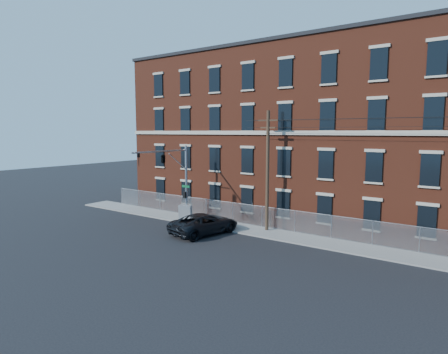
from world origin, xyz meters
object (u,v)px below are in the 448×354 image
traffic_signal_mast (169,166)px  pickup_truck (204,224)px  utility_pole_near (268,169)px  utility_cabinet (185,213)px

traffic_signal_mast → pickup_truck: bearing=-3.5°
traffic_signal_mast → utility_pole_near: (8.00, 3.42, -0.05)m
pickup_truck → utility_cabinet: pickup_truck is taller
utility_pole_near → utility_cabinet: bearing=-170.0°
traffic_signal_mast → utility_cabinet: 4.97m
utility_cabinet → pickup_truck: bearing=-50.2°
pickup_truck → traffic_signal_mast: bearing=8.3°
utility_cabinet → utility_pole_near: bearing=-10.9°
utility_pole_near → utility_cabinet: 9.20m
utility_pole_near → pickup_truck: bearing=-136.2°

